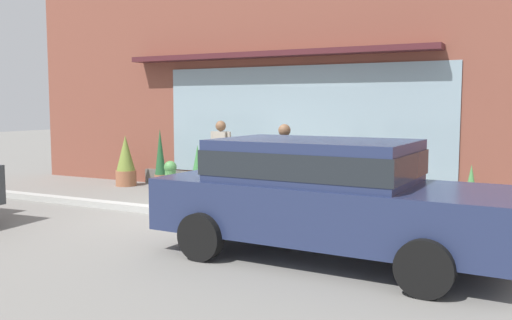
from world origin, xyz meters
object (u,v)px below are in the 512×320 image
parked_car_navy (324,191)px  potted_plant_near_hydrant (160,161)px  fire_hydrant (170,180)px  potted_plant_corner_tall (296,180)px  pedestrian_passerby (284,162)px  potted_plant_window_right (126,162)px  pedestrian_with_handbag (220,154)px  potted_plant_window_center (471,191)px  potted_plant_trailing_edge (198,168)px

parked_car_navy → potted_plant_near_hydrant: 6.65m
fire_hydrant → potted_plant_corner_tall: fire_hydrant is taller
pedestrian_passerby → parked_car_navy: pedestrian_passerby is taller
pedestrian_passerby → potted_plant_near_hydrant: bearing=141.7°
potted_plant_corner_tall → potted_plant_near_hydrant: 3.30m
potted_plant_window_right → pedestrian_with_handbag: bearing=-10.0°
potted_plant_corner_tall → potted_plant_window_center: bearing=-6.5°
potted_plant_window_right → parked_car_navy: bearing=-30.9°
pedestrian_passerby → parked_car_navy: 2.80m
pedestrian_with_handbag → potted_plant_window_right: pedestrian_with_handbag is taller
potted_plant_window_center → fire_hydrant: bearing=-169.3°
fire_hydrant → parked_car_navy: size_ratio=0.18×
fire_hydrant → potted_plant_window_center: 5.89m
potted_plant_trailing_edge → pedestrian_passerby: bearing=-31.6°
pedestrian_with_handbag → potted_plant_corner_tall: (1.40, 0.85, -0.59)m
pedestrian_with_handbag → potted_plant_window_right: 3.08m
parked_car_navy → pedestrian_with_handbag: bearing=138.8°
pedestrian_with_handbag → potted_plant_window_center: size_ratio=1.79×
pedestrian_with_handbag → potted_plant_window_right: (-3.01, 0.53, -0.36)m
pedestrian_passerby → potted_plant_corner_tall: 2.15m
potted_plant_window_center → pedestrian_passerby: bearing=-152.2°
fire_hydrant → potted_plant_near_hydrant: (-1.03, 1.04, 0.27)m
potted_plant_corner_tall → potted_plant_trailing_edge: 2.47m
potted_plant_near_hydrant → potted_plant_window_right: size_ratio=1.15×
potted_plant_near_hydrant → potted_plant_window_center: bearing=0.5°
pedestrian_passerby → parked_car_navy: bearing=-72.1°
pedestrian_passerby → fire_hydrant: bearing=153.6°
pedestrian_with_handbag → potted_plant_window_right: size_ratio=1.33×
potted_plant_corner_tall → potted_plant_window_right: bearing=-175.9°
potted_plant_corner_tall → potted_plant_near_hydrant: potted_plant_near_hydrant is taller
fire_hydrant → parked_car_navy: bearing=-32.0°
fire_hydrant → potted_plant_near_hydrant: 1.49m
pedestrian_passerby → pedestrian_with_handbag: bearing=133.7°
pedestrian_with_handbag → pedestrian_passerby: 2.30m
potted_plant_window_right → potted_plant_window_center: size_ratio=1.34×
potted_plant_near_hydrant → potted_plant_window_center: potted_plant_near_hydrant is taller
pedestrian_with_handbag → potted_plant_trailing_edge: 1.39m
potted_plant_trailing_edge → pedestrian_with_handbag: bearing=-35.6°
fire_hydrant → potted_plant_near_hydrant: size_ratio=0.57×
fire_hydrant → parked_car_navy: 5.23m
potted_plant_window_right → pedestrian_passerby: bearing=-18.3°
pedestrian_with_handbag → parked_car_navy: 4.96m
potted_plant_corner_tall → potted_plant_window_center: 3.59m
potted_plant_corner_tall → potted_plant_trailing_edge: (-2.47, -0.08, 0.14)m
potted_plant_window_right → potted_plant_window_center: (7.98, -0.09, -0.15)m
pedestrian_with_handbag → potted_plant_near_hydrant: size_ratio=1.15×
parked_car_navy → potted_plant_window_center: size_ratio=4.97×
potted_plant_corner_tall → potted_plant_window_right: 4.43m
potted_plant_corner_tall → potted_plant_window_center: (3.57, -0.41, 0.08)m
pedestrian_with_handbag → fire_hydrant: bearing=34.9°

